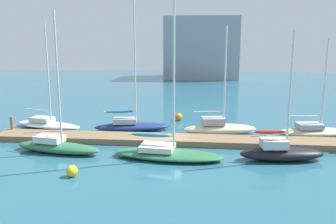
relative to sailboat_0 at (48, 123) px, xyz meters
name	(u,v)px	position (x,y,z in m)	size (l,w,h in m)	color
ground_plane	(165,142)	(11.00, -3.40, -0.46)	(120.00, 120.00, 0.00)	#286075
dock_pier	(165,140)	(11.00, -3.40, -0.23)	(26.82, 2.37, 0.46)	#846647
dock_piling_near_end	(12,126)	(-2.01, -2.37, 0.31)	(0.28, 0.28, 1.53)	#846647
sailboat_0	(48,123)	(0.00, 0.00, 0.00)	(6.75, 3.28, 9.22)	white
sailboat_1	(57,145)	(3.64, -6.62, 0.07)	(6.68, 2.83, 9.78)	#2D7047
sailboat_2	(131,124)	(7.63, -0.11, 0.11)	(6.77, 2.98, 11.08)	navy
sailboat_3	(167,151)	(11.50, -7.15, 0.04)	(7.65, 3.12, 12.46)	#2D7047
sailboat_4	(219,127)	(15.22, -0.55, 0.13)	(6.36, 2.95, 8.91)	beige
sailboat_5	(281,151)	(19.03, -6.74, 0.15)	(5.72, 2.35, 8.40)	black
sailboat_6	(316,131)	(23.13, -0.29, 0.00)	(6.76, 2.97, 7.87)	beige
mooring_buoy_orange	(179,117)	(11.46, 4.24, -0.09)	(0.74, 0.74, 0.74)	orange
mooring_buoy_yellow	(72,171)	(6.34, -10.96, -0.11)	(0.68, 0.68, 0.68)	yellow
harbor_building_distant	(202,48)	(13.15, 43.43, 5.54)	(14.35, 9.63, 11.99)	#9399A3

